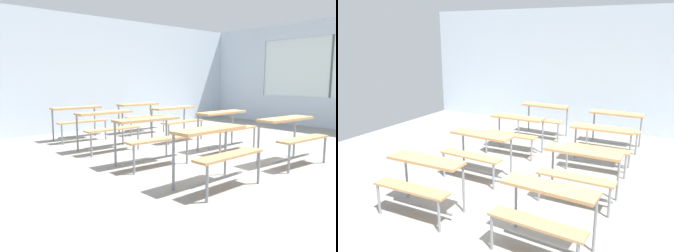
% 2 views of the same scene
% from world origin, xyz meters
% --- Properties ---
extents(ground, '(10.00, 9.00, 0.05)m').
position_xyz_m(ground, '(0.00, 0.00, -0.03)').
color(ground, gray).
extents(wall_back, '(10.00, 0.12, 3.00)m').
position_xyz_m(wall_back, '(0.00, 4.50, 1.50)').
color(wall_back, silver).
rests_on(wall_back, ground).
extents(desk_bench_r0c0, '(1.12, 0.62, 0.74)m').
position_xyz_m(desk_bench_r0c0, '(-1.16, -0.89, 0.56)').
color(desk_bench_r0c0, tan).
rests_on(desk_bench_r0c0, ground).
extents(desk_bench_r0c1, '(1.13, 0.64, 0.74)m').
position_xyz_m(desk_bench_r0c1, '(0.60, -0.89, 0.56)').
color(desk_bench_r0c1, tan).
rests_on(desk_bench_r0c1, ground).
extents(desk_bench_r1c0, '(1.12, 0.63, 0.74)m').
position_xyz_m(desk_bench_r1c0, '(-1.16, 0.50, 0.56)').
color(desk_bench_r1c0, tan).
rests_on(desk_bench_r1c0, ground).
extents(desk_bench_r1c1, '(1.10, 0.60, 0.74)m').
position_xyz_m(desk_bench_r1c1, '(0.60, 0.46, 0.56)').
color(desk_bench_r1c1, tan).
rests_on(desk_bench_r1c1, ground).
extents(desk_bench_r2c0, '(1.11, 0.60, 0.74)m').
position_xyz_m(desk_bench_r2c0, '(-1.16, 1.88, 0.56)').
color(desk_bench_r2c0, tan).
rests_on(desk_bench_r2c0, ground).
extents(desk_bench_r2c1, '(1.12, 0.64, 0.74)m').
position_xyz_m(desk_bench_r2c1, '(0.55, 1.84, 0.56)').
color(desk_bench_r2c1, tan).
rests_on(desk_bench_r2c1, ground).
extents(desk_bench_r3c0, '(1.12, 0.62, 0.74)m').
position_xyz_m(desk_bench_r3c0, '(-1.11, 3.25, 0.56)').
color(desk_bench_r3c0, tan).
rests_on(desk_bench_r3c0, ground).
extents(desk_bench_r3c1, '(1.10, 0.60, 0.74)m').
position_xyz_m(desk_bench_r3c1, '(0.54, 3.21, 0.56)').
color(desk_bench_r3c1, tan).
rests_on(desk_bench_r3c1, ground).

